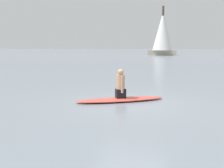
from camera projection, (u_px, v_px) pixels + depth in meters
name	position (u px, v px, depth m)	size (l,w,h in m)	color
ground_plane	(131.00, 104.00, 9.61)	(400.00, 400.00, 0.00)	gray
surfboard	(121.00, 99.00, 10.01)	(3.37, 0.74, 0.13)	#D84C3F
person_paddler	(121.00, 85.00, 9.94)	(0.44, 0.45, 1.07)	black
sailboat_far_right	(163.00, 33.00, 60.32)	(4.46, 6.32, 10.86)	#B2A893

